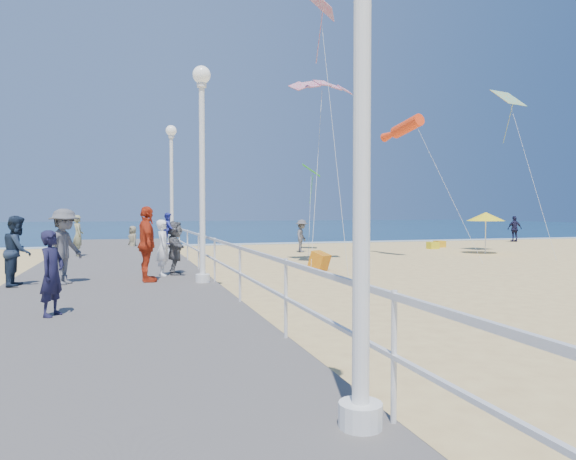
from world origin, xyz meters
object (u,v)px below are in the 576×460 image
object	(u,v)px
lamp_post_mid	(202,150)
beach_umbrella	(486,217)
box_kite	(319,263)
beach_chair_right	(433,245)
beach_walker_a	(302,236)
lamp_post_near	(362,19)
spectator_7	(18,251)
lamp_post_far	(171,175)
beach_walker_c	(133,240)
spectator_0	(52,273)
spectator_5	(175,248)
beach_walker_b	(515,229)
spectator_6	(78,236)
woman_holding_toddler	(163,248)
spectator_2	(64,246)
spectator_3	(147,244)
toddler_held	(168,228)

from	to	relation	value
lamp_post_mid	beach_umbrella	world-z (taller)	lamp_post_mid
box_kite	lamp_post_mid	bearing A→B (deg)	-171.22
beach_chair_right	beach_walker_a	bearing A→B (deg)	-179.96
lamp_post_near	box_kite	size ratio (longest dim) A/B	8.87
beach_chair_right	spectator_7	bearing A→B (deg)	-147.40
lamp_post_far	beach_walker_c	distance (m)	6.58
lamp_post_far	spectator_0	xyz separation A→B (m)	(-2.99, -12.41, -2.54)
lamp_post_mid	spectator_5	distance (m)	3.15
lamp_post_mid	spectator_7	xyz separation A→B (m)	(-4.25, 0.69, -2.43)
spectator_0	beach_walker_b	world-z (taller)	beach_walker_b
beach_umbrella	beach_walker_a	bearing A→B (deg)	156.12
beach_walker_a	box_kite	xyz separation A→B (m)	(-2.23, -8.46, -0.57)
spectator_7	spectator_0	bearing A→B (deg)	-161.44
beach_walker_b	box_kite	distance (m)	23.81
lamp_post_near	spectator_7	size ratio (longest dim) A/B	3.22
beach_walker_a	beach_umbrella	xyz separation A→B (m)	(8.66, -3.83, 1.04)
lamp_post_near	spectator_5	size ratio (longest dim) A/B	3.56
lamp_post_far	spectator_7	size ratio (longest dim) A/B	3.22
lamp_post_near	spectator_6	size ratio (longest dim) A/B	3.27
woman_holding_toddler	spectator_6	world-z (taller)	spectator_6
lamp_post_near	spectator_2	size ratio (longest dim) A/B	2.92
woman_holding_toddler	beach_umbrella	xyz separation A→B (m)	(16.63, 7.67, 0.74)
box_kite	beach_walker_b	bearing A→B (deg)	-2.03
lamp_post_mid	beach_walker_a	world-z (taller)	lamp_post_mid
lamp_post_far	spectator_2	distance (m)	9.26
spectator_5	beach_umbrella	distance (m)	17.94
lamp_post_near	beach_umbrella	xyz separation A→B (m)	(15.78, 18.29, -1.75)
lamp_post_mid	spectator_3	distance (m)	2.71
beach_walker_c	box_kite	size ratio (longest dim) A/B	2.39
spectator_5	beach_walker_a	distance (m)	13.64
spectator_2	beach_walker_a	world-z (taller)	spectator_2
woman_holding_toddler	spectator_0	bearing A→B (deg)	161.92
beach_chair_right	spectator_2	bearing A→B (deg)	-145.87
spectator_7	beach_walker_a	world-z (taller)	spectator_7
lamp_post_near	spectator_2	distance (m)	10.44
spectator_7	box_kite	size ratio (longest dim) A/B	2.76
toddler_held	beach_walker_b	distance (m)	30.07
lamp_post_near	beach_walker_c	xyz separation A→B (m)	(-1.49, 23.69, -2.94)
spectator_0	spectator_2	size ratio (longest dim) A/B	0.79
beach_walker_b	beach_chair_right	xyz separation A→B (m)	(-9.69, -4.44, -0.74)
lamp_post_near	woman_holding_toddler	xyz separation A→B (m)	(-0.84, 10.62, -2.50)
spectator_7	beach_walker_c	bearing A→B (deg)	-9.70
spectator_2	beach_umbrella	xyz separation A→B (m)	(19.01, 8.65, 0.60)
beach_walker_c	toddler_held	bearing A→B (deg)	-18.75
lamp_post_far	lamp_post_mid	bearing A→B (deg)	-90.00
spectator_2	beach_umbrella	world-z (taller)	spectator_2
spectator_2	beach_walker_a	bearing A→B (deg)	-9.95
woman_holding_toddler	spectator_0	size ratio (longest dim) A/B	1.07
lamp_post_mid	beach_walker_c	bearing A→B (deg)	95.80
toddler_held	spectator_7	distance (m)	3.75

